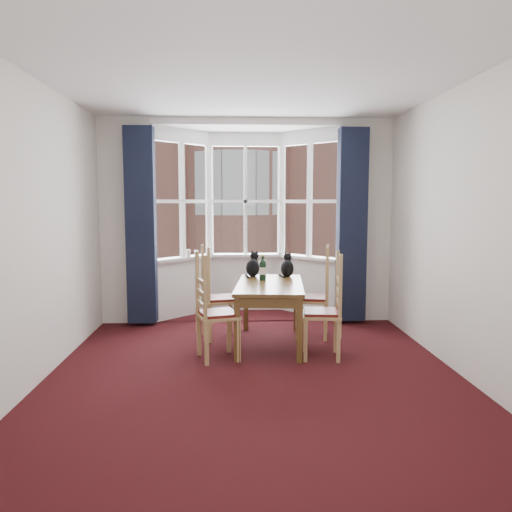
{
  "coord_description": "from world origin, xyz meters",
  "views": [
    {
      "loc": [
        -0.21,
        -4.64,
        1.68
      ],
      "look_at": [
        0.07,
        1.05,
        1.05
      ],
      "focal_mm": 35.0,
      "sensor_mm": 36.0,
      "label": 1
    }
  ],
  "objects": [
    {
      "name": "floor",
      "position": [
        0.0,
        0.0,
        0.0
      ],
      "size": [
        4.5,
        4.5,
        0.0
      ],
      "primitive_type": "plane",
      "color": "black",
      "rests_on": "ground"
    },
    {
      "name": "bay_window",
      "position": [
        0.0,
        2.75,
        1.4
      ],
      "size": [
        2.76,
        0.94,
        2.8
      ],
      "color": "white",
      "rests_on": "floor"
    },
    {
      "name": "candle_tall",
      "position": [
        -0.84,
        2.6,
        0.92
      ],
      "size": [
        0.06,
        0.06,
        0.11
      ],
      "primitive_type": "cylinder",
      "color": "white",
      "rests_on": "bay_window"
    },
    {
      "name": "wine_bottle",
      "position": [
        0.16,
        1.28,
        0.87
      ],
      "size": [
        0.08,
        0.08,
        0.31
      ],
      "color": "black",
      "rests_on": "dining_table"
    },
    {
      "name": "wall_near",
      "position": [
        0.0,
        -2.25,
        1.4
      ],
      "size": [
        4.0,
        0.0,
        4.0
      ],
      "primitive_type": "plane",
      "rotation": [
        -1.57,
        0.0,
        0.0
      ],
      "color": "silver",
      "rests_on": "floor"
    },
    {
      "name": "cat_left",
      "position": [
        0.05,
        1.62,
        0.86
      ],
      "size": [
        0.24,
        0.28,
        0.33
      ],
      "color": "black",
      "rests_on": "dining_table"
    },
    {
      "name": "candle_short",
      "position": [
        -0.73,
        2.63,
        0.92
      ],
      "size": [
        0.06,
        0.06,
        0.1
      ],
      "primitive_type": "cylinder",
      "color": "white",
      "rests_on": "bay_window"
    },
    {
      "name": "wall_right",
      "position": [
        2.0,
        0.0,
        1.4
      ],
      "size": [
        0.0,
        4.5,
        4.5
      ],
      "primitive_type": "plane",
      "rotation": [
        1.57,
        0.0,
        -1.57
      ],
      "color": "silver",
      "rests_on": "floor"
    },
    {
      "name": "chair_right_near",
      "position": [
        0.84,
        0.55,
        0.47
      ],
      "size": [
        0.45,
        0.47,
        0.92
      ],
      "color": "tan",
      "rests_on": "floor"
    },
    {
      "name": "street",
      "position": [
        0.0,
        32.25,
        -6.0
      ],
      "size": [
        80.0,
        80.0,
        0.0
      ],
      "primitive_type": "plane",
      "color": "#333335",
      "rests_on": "ground"
    },
    {
      "name": "wall_back_pier_right",
      "position": [
        1.65,
        2.25,
        1.4
      ],
      "size": [
        0.7,
        0.12,
        2.8
      ],
      "primitive_type": "cube",
      "color": "silver",
      "rests_on": "floor"
    },
    {
      "name": "cat_right",
      "position": [
        0.49,
        1.59,
        0.85
      ],
      "size": [
        0.2,
        0.25,
        0.32
      ],
      "color": "black",
      "rests_on": "dining_table"
    },
    {
      "name": "chair_right_far",
      "position": [
        0.87,
        1.36,
        0.47
      ],
      "size": [
        0.48,
        0.49,
        0.92
      ],
      "color": "tan",
      "rests_on": "floor"
    },
    {
      "name": "tenement_building",
      "position": [
        0.0,
        14.01,
        1.6
      ],
      "size": [
        18.4,
        7.8,
        15.2
      ],
      "color": "#A46754",
      "rests_on": "street"
    },
    {
      "name": "chair_left_near",
      "position": [
        -0.45,
        0.54,
        0.47
      ],
      "size": [
        0.5,
        0.52,
        0.92
      ],
      "color": "tan",
      "rests_on": "floor"
    },
    {
      "name": "wall_left",
      "position": [
        -2.0,
        0.0,
        1.4
      ],
      "size": [
        0.0,
        4.5,
        4.5
      ],
      "primitive_type": "plane",
      "rotation": [
        1.57,
        0.0,
        1.57
      ],
      "color": "silver",
      "rests_on": "floor"
    },
    {
      "name": "curtain_left",
      "position": [
        -1.42,
        2.07,
        1.35
      ],
      "size": [
        0.38,
        0.22,
        2.6
      ],
      "primitive_type": "cube",
      "color": "black",
      "rests_on": "floor"
    },
    {
      "name": "dining_table",
      "position": [
        0.23,
        1.07,
        0.64
      ],
      "size": [
        0.89,
        1.47,
        0.73
      ],
      "color": "brown",
      "rests_on": "floor"
    },
    {
      "name": "curtain_right",
      "position": [
        1.42,
        2.07,
        1.35
      ],
      "size": [
        0.38,
        0.22,
        2.6
      ],
      "primitive_type": "cube",
      "color": "black",
      "rests_on": "floor"
    },
    {
      "name": "chair_left_far",
      "position": [
        -0.44,
        1.37,
        0.47
      ],
      "size": [
        0.49,
        0.5,
        0.92
      ],
      "color": "tan",
      "rests_on": "floor"
    },
    {
      "name": "wall_back_pier_left",
      "position": [
        -1.65,
        2.25,
        1.4
      ],
      "size": [
        0.7,
        0.12,
        2.8
      ],
      "primitive_type": "cube",
      "color": "silver",
      "rests_on": "floor"
    },
    {
      "name": "ceiling",
      "position": [
        0.0,
        0.0,
        2.8
      ],
      "size": [
        4.5,
        4.5,
        0.0
      ],
      "primitive_type": "plane",
      "rotation": [
        3.14,
        0.0,
        0.0
      ],
      "color": "white",
      "rests_on": "floor"
    }
  ]
}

